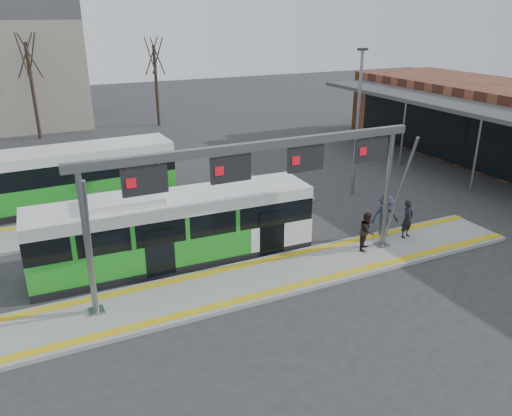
{
  "coord_description": "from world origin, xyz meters",
  "views": [
    {
      "loc": [
        -7.82,
        -14.99,
        9.54
      ],
      "look_at": [
        0.75,
        3.0,
        1.71
      ],
      "focal_mm": 35.0,
      "sensor_mm": 36.0,
      "label": 1
    }
  ],
  "objects_px": {
    "hero_bus": "(175,229)",
    "passenger_a": "(408,219)",
    "gantry": "(261,171)",
    "passenger_c": "(385,215)",
    "passenger_b": "(367,231)"
  },
  "relations": [
    {
      "from": "hero_bus",
      "to": "passenger_a",
      "type": "height_order",
      "value": "hero_bus"
    },
    {
      "from": "gantry",
      "to": "passenger_c",
      "type": "distance_m",
      "value": 7.36
    },
    {
      "from": "passenger_a",
      "to": "gantry",
      "type": "bearing_deg",
      "value": 166.48
    },
    {
      "from": "hero_bus",
      "to": "passenger_c",
      "type": "distance_m",
      "value": 9.31
    },
    {
      "from": "gantry",
      "to": "passenger_a",
      "type": "xyz_separation_m",
      "value": [
        7.36,
        0.26,
        -3.28
      ]
    },
    {
      "from": "passenger_b",
      "to": "passenger_a",
      "type": "bearing_deg",
      "value": -37.06
    },
    {
      "from": "gantry",
      "to": "hero_bus",
      "type": "relative_size",
      "value": 1.15
    },
    {
      "from": "hero_bus",
      "to": "passenger_a",
      "type": "relative_size",
      "value": 6.51
    },
    {
      "from": "gantry",
      "to": "hero_bus",
      "type": "distance_m",
      "value": 4.71
    },
    {
      "from": "gantry",
      "to": "passenger_b",
      "type": "relative_size",
      "value": 7.85
    },
    {
      "from": "gantry",
      "to": "hero_bus",
      "type": "xyz_separation_m",
      "value": [
        -2.54,
        2.71,
        -2.89
      ]
    },
    {
      "from": "gantry",
      "to": "passenger_c",
      "type": "bearing_deg",
      "value": 7.33
    },
    {
      "from": "hero_bus",
      "to": "passenger_a",
      "type": "distance_m",
      "value": 10.21
    },
    {
      "from": "passenger_a",
      "to": "passenger_c",
      "type": "relative_size",
      "value": 0.91
    },
    {
      "from": "gantry",
      "to": "passenger_b",
      "type": "height_order",
      "value": "gantry"
    }
  ]
}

